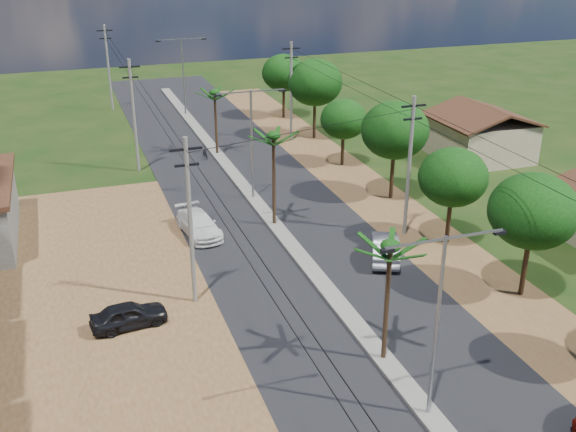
# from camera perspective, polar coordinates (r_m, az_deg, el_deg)

# --- Properties ---
(ground) EXTENTS (160.00, 160.00, 0.00)m
(ground) POSITION_cam_1_polar(r_m,az_deg,el_deg) (28.92, 11.73, -16.22)
(ground) COLOR black
(ground) RESTS_ON ground
(road) EXTENTS (12.00, 110.00, 0.04)m
(road) POSITION_cam_1_polar(r_m,az_deg,el_deg) (40.29, 1.04, -3.53)
(road) COLOR black
(road) RESTS_ON ground
(median) EXTENTS (1.00, 90.00, 0.18)m
(median) POSITION_cam_1_polar(r_m,az_deg,el_deg) (42.81, -0.34, -1.74)
(median) COLOR #605E56
(median) RESTS_ON ground
(dirt_lot_west) EXTENTS (18.00, 46.00, 0.04)m
(dirt_lot_west) POSITION_cam_1_polar(r_m,az_deg,el_deg) (32.41, -20.63, -12.51)
(dirt_lot_west) COLOR brown
(dirt_lot_west) RESTS_ON ground
(dirt_shoulder_east) EXTENTS (5.00, 90.00, 0.03)m
(dirt_shoulder_east) POSITION_cam_1_polar(r_m,az_deg,el_deg) (43.68, 11.58, -1.82)
(dirt_shoulder_east) COLOR brown
(dirt_shoulder_east) RESTS_ON ground
(house_east_far) EXTENTS (7.60, 7.50, 4.60)m
(house_east_far) POSITION_cam_1_polar(r_m,az_deg,el_deg) (59.62, 16.00, 6.98)
(house_east_far) COLOR tan
(house_east_far) RESTS_ON ground
(tree_east_c) EXTENTS (4.60, 4.60, 6.83)m
(tree_east_c) POSITION_cam_1_polar(r_m,az_deg,el_deg) (36.49, 20.06, 0.39)
(tree_east_c) COLOR black
(tree_east_c) RESTS_ON ground
(tree_east_d) EXTENTS (4.20, 4.20, 6.13)m
(tree_east_d) POSITION_cam_1_polar(r_m,az_deg,el_deg) (41.74, 13.80, 3.20)
(tree_east_d) COLOR black
(tree_east_d) RESTS_ON ground
(tree_east_e) EXTENTS (4.80, 4.80, 7.14)m
(tree_east_e) POSITION_cam_1_polar(r_m,az_deg,el_deg) (48.15, 9.04, 7.18)
(tree_east_e) COLOR black
(tree_east_e) RESTS_ON ground
(tree_east_f) EXTENTS (3.80, 3.80, 5.52)m
(tree_east_f) POSITION_cam_1_polar(r_m,az_deg,el_deg) (55.23, 4.73, 8.16)
(tree_east_f) COLOR black
(tree_east_f) RESTS_ON ground
(tree_east_g) EXTENTS (5.00, 5.00, 7.38)m
(tree_east_g) POSITION_cam_1_polar(r_m,az_deg,el_deg) (62.32, 2.30, 11.23)
(tree_east_g) COLOR black
(tree_east_g) RESTS_ON ground
(tree_east_h) EXTENTS (4.40, 4.40, 6.52)m
(tree_east_h) POSITION_cam_1_polar(r_m,az_deg,el_deg) (69.71, -0.38, 12.02)
(tree_east_h) COLOR black
(tree_east_h) RESTS_ON ground
(palm_median_near) EXTENTS (2.00, 2.00, 6.15)m
(palm_median_near) POSITION_cam_1_polar(r_m,az_deg,el_deg) (28.85, 8.65, -2.98)
(palm_median_near) COLOR black
(palm_median_near) RESTS_ON ground
(palm_median_mid) EXTENTS (2.00, 2.00, 6.55)m
(palm_median_mid) POSITION_cam_1_polar(r_m,az_deg,el_deg) (42.51, -1.23, 6.46)
(palm_median_mid) COLOR black
(palm_median_mid) RESTS_ON ground
(palm_median_far) EXTENTS (2.00, 2.00, 5.85)m
(palm_median_far) POSITION_cam_1_polar(r_m,az_deg,el_deg) (57.62, -6.22, 10.14)
(palm_median_far) COLOR black
(palm_median_far) RESTS_ON ground
(streetlight_near) EXTENTS (5.10, 0.18, 8.00)m
(streetlight_near) POSITION_cam_1_polar(r_m,az_deg,el_deg) (26.18, 12.57, -8.08)
(streetlight_near) COLOR gray
(streetlight_near) RESTS_ON ground
(streetlight_mid) EXTENTS (5.10, 0.18, 8.00)m
(streetlight_mid) POSITION_cam_1_polar(r_m,az_deg,el_deg) (47.42, -3.10, 6.81)
(streetlight_mid) COLOR gray
(streetlight_mid) RESTS_ON ground
(streetlight_far) EXTENTS (5.10, 0.18, 8.00)m
(streetlight_far) POSITION_cam_1_polar(r_m,az_deg,el_deg) (71.15, -8.88, 12.10)
(streetlight_far) COLOR gray
(streetlight_far) RESTS_ON ground
(utility_pole_w_b) EXTENTS (1.60, 0.24, 9.00)m
(utility_pole_w_b) POSITION_cam_1_polar(r_m,az_deg,el_deg) (33.98, -8.29, -0.24)
(utility_pole_w_b) COLOR #605E56
(utility_pole_w_b) RESTS_ON ground
(utility_pole_w_c) EXTENTS (1.60, 0.24, 9.00)m
(utility_pole_w_c) POSITION_cam_1_polar(r_m,az_deg,el_deg) (54.70, -12.93, 8.45)
(utility_pole_w_c) COLOR #605E56
(utility_pole_w_c) RESTS_ON ground
(utility_pole_w_d) EXTENTS (1.60, 0.24, 9.00)m
(utility_pole_w_d) POSITION_cam_1_polar(r_m,az_deg,el_deg) (75.16, -14.98, 12.17)
(utility_pole_w_d) COLOR #605E56
(utility_pole_w_d) RESTS_ON ground
(utility_pole_e_b) EXTENTS (1.60, 0.24, 9.00)m
(utility_pole_e_b) POSITION_cam_1_polar(r_m,az_deg,el_deg) (42.26, 10.24, 4.36)
(utility_pole_e_b) COLOR #605E56
(utility_pole_e_b) RESTS_ON ground
(utility_pole_e_c) EXTENTS (1.60, 0.24, 9.00)m
(utility_pole_e_c) POSITION_cam_1_polar(r_m,az_deg,el_deg) (61.64, 0.27, 10.65)
(utility_pole_e_c) COLOR #605E56
(utility_pole_e_c) RESTS_ON ground
(car_silver_mid) EXTENTS (3.23, 4.66, 1.45)m
(car_silver_mid) POSITION_cam_1_polar(r_m,az_deg,el_deg) (40.23, 8.21, -2.70)
(car_silver_mid) COLOR #9A9CA2
(car_silver_mid) RESTS_ON ground
(car_white_far) EXTENTS (2.52, 4.99, 1.39)m
(car_white_far) POSITION_cam_1_polar(r_m,az_deg,el_deg) (43.36, -7.56, -0.74)
(car_white_far) COLOR silver
(car_white_far) RESTS_ON ground
(car_parked_dark) EXTENTS (3.89, 1.94, 1.27)m
(car_parked_dark) POSITION_cam_1_polar(r_m,az_deg,el_deg) (34.28, -13.33, -8.20)
(car_parked_dark) COLOR black
(car_parked_dark) RESTS_ON ground
(moto_rider_west_a) EXTENTS (1.24, 1.79, 0.89)m
(moto_rider_west_a) POSITION_cam_1_polar(r_m,az_deg,el_deg) (46.15, -8.33, 0.39)
(moto_rider_west_a) COLOR black
(moto_rider_west_a) RESTS_ON ground
(moto_rider_west_b) EXTENTS (0.44, 1.50, 0.90)m
(moto_rider_west_b) POSITION_cam_1_polar(r_m,az_deg,el_deg) (58.02, -7.03, 5.27)
(moto_rider_west_b) COLOR black
(moto_rider_west_b) RESTS_ON ground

